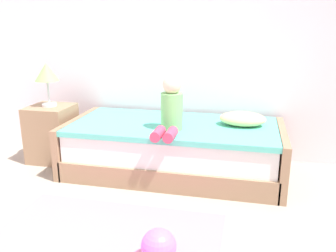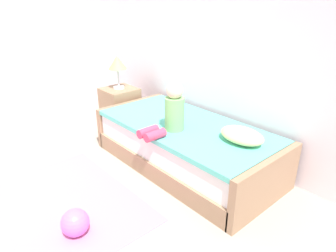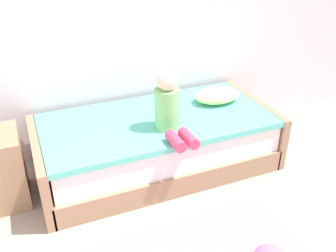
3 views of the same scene
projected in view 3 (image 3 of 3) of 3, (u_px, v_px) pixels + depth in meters
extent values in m
cube|color=#997556|center=(158.00, 157.00, 3.43)|extent=(2.00, 1.00, 0.20)
cube|color=white|center=(157.00, 136.00, 3.32)|extent=(1.94, 0.94, 0.25)
cube|color=#59C6B2|center=(157.00, 121.00, 3.25)|extent=(1.98, 0.98, 0.05)
cube|color=#997556|center=(40.00, 168.00, 3.01)|extent=(0.07, 1.00, 0.50)
cube|color=#997556|center=(253.00, 122.00, 3.71)|extent=(0.07, 1.00, 0.50)
cylinder|color=#7FC672|center=(167.00, 109.00, 3.02)|extent=(0.20, 0.20, 0.34)
sphere|color=beige|center=(167.00, 80.00, 2.90)|extent=(0.17, 0.17, 0.17)
cylinder|color=#D83F60|center=(175.00, 141.00, 2.82)|extent=(0.09, 0.22, 0.09)
cylinder|color=#D83F60|center=(189.00, 138.00, 2.85)|extent=(0.09, 0.22, 0.09)
ellipsoid|color=#F2E58C|center=(217.00, 95.00, 3.51)|extent=(0.44, 0.30, 0.13)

